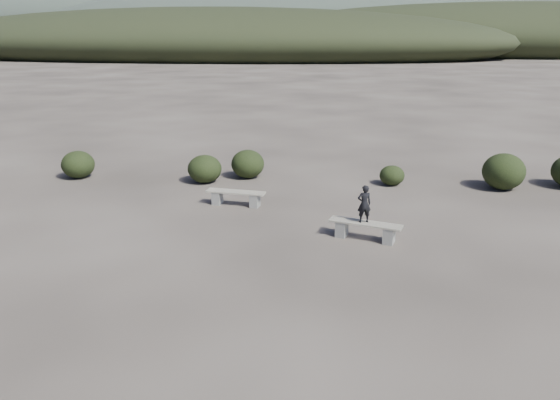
# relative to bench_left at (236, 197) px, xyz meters

# --- Properties ---
(ground) EXTENTS (1200.00, 1200.00, 0.00)m
(ground) POSITION_rel_bench_left_xyz_m (2.44, -6.24, -0.28)
(ground) COLOR #2E2824
(ground) RESTS_ON ground
(bench_left) EXTENTS (1.86, 0.61, 0.46)m
(bench_left) POSITION_rel_bench_left_xyz_m (0.00, 0.00, 0.00)
(bench_left) COLOR slate
(bench_left) RESTS_ON ground
(bench_right) EXTENTS (1.92, 0.91, 0.47)m
(bench_right) POSITION_rel_bench_left_xyz_m (3.88, -2.40, 0.01)
(bench_right) COLOR slate
(bench_right) RESTS_ON ground
(seated_person) EXTENTS (0.41, 0.33, 0.99)m
(seated_person) POSITION_rel_bench_left_xyz_m (3.82, -2.38, 0.69)
(seated_person) COLOR black
(seated_person) RESTS_ON bench_right
(shrub_a) EXTENTS (1.20, 1.20, 0.98)m
(shrub_a) POSITION_rel_bench_left_xyz_m (-1.60, 2.47, 0.21)
(shrub_a) COLOR black
(shrub_a) RESTS_ON ground
(shrub_b) EXTENTS (1.20, 1.20, 1.03)m
(shrub_b) POSITION_rel_bench_left_xyz_m (-0.20, 3.27, 0.24)
(shrub_b) COLOR black
(shrub_b) RESTS_ON ground
(shrub_c) EXTENTS (0.86, 0.86, 0.69)m
(shrub_c) POSITION_rel_bench_left_xyz_m (4.96, 2.89, 0.07)
(shrub_c) COLOR black
(shrub_c) RESTS_ON ground
(shrub_d) EXTENTS (1.41, 1.41, 1.23)m
(shrub_d) POSITION_rel_bench_left_xyz_m (8.65, 2.83, 0.34)
(shrub_d) COLOR black
(shrub_d) RESTS_ON ground
(shrub_f) EXTENTS (1.18, 1.18, 0.99)m
(shrub_f) POSITION_rel_bench_left_xyz_m (-6.33, 2.52, 0.22)
(shrub_f) COLOR black
(shrub_f) RESTS_ON ground
(mountain_ridges) EXTENTS (500.00, 400.00, 56.00)m
(mountain_ridges) POSITION_rel_bench_left_xyz_m (-5.05, 332.82, 10.56)
(mountain_ridges) COLOR black
(mountain_ridges) RESTS_ON ground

